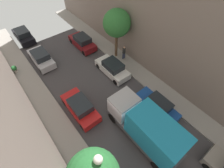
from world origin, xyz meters
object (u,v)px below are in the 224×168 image
Objects in this scene: parked_car_right_2 at (157,107)px; pedestrian at (124,52)px; parked_car_right_3 at (112,68)px; parked_car_right_4 at (82,42)px; parked_car_left_1 at (80,107)px; potted_plant_2 at (14,69)px; parked_car_left_3 at (23,35)px; parked_car_left_2 at (41,58)px; delivery_truck at (147,128)px; street_tree_1 at (117,23)px.

pedestrian reaches higher than parked_car_right_2.
parked_car_right_4 is at bearing 90.00° from parked_car_right_3.
parked_car_left_1 is 5.09× the size of potted_plant_2.
parked_car_left_3 is 13.51m from parked_car_right_3.
parked_car_left_2 is at bearing 144.92° from pedestrian.
parked_car_left_1 is 1.00× the size of parked_car_left_2.
parked_car_right_3 is 7.99m from delivery_truck.
parked_car_right_2 and parked_car_right_4 have the same top height.
parked_car_right_4 is at bearing 78.79° from delivery_truck.
parked_car_right_4 is at bearing 115.64° from pedestrian.
parked_car_right_2 is 7.73m from pedestrian.
parked_car_right_3 is at bearing -50.35° from parked_car_left_2.
pedestrian is at bearing 71.13° from parked_car_right_2.
parked_car_left_1 is 9.31m from street_tree_1.
parked_car_right_3 is 0.73× the size of street_tree_1.
potted_plant_2 is (-3.03, -5.60, -0.13)m from parked_car_left_3.
street_tree_1 reaches higher than parked_car_left_1.
pedestrian is at bearing -35.08° from parked_car_left_2.
parked_car_left_1 is 9.41m from potted_plant_2.
parked_car_right_2 is 1.00× the size of parked_car_right_4.
parked_car_right_2 is 5.09× the size of potted_plant_2.
parked_car_right_4 is at bearing 116.86° from street_tree_1.
parked_car_left_1 is at bearing 116.88° from delivery_truck.
parked_car_left_2 is 0.64× the size of delivery_truck.
street_tree_1 is at bearing 110.15° from pedestrian.
potted_plant_2 is at bearing -118.39° from parked_car_left_3.
street_tree_1 is (2.13, 8.29, 3.66)m from parked_car_right_2.
parked_car_right_3 is at bearing -137.45° from street_tree_1.
parked_car_left_1 is 1.00× the size of parked_car_right_2.
pedestrian is (2.50, 7.30, 0.35)m from parked_car_right_2.
parked_car_right_2 is at bearing -57.30° from potted_plant_2.
street_tree_1 is at bearing 42.55° from parked_car_right_3.
pedestrian is at bearing -64.36° from parked_car_right_4.
parked_car_right_4 is at bearing 90.00° from parked_car_right_2.
pedestrian is at bearing 21.25° from parked_car_right_3.
parked_car_left_1 is 5.80m from parked_car_right_3.
parked_car_left_1 is 0.64× the size of delivery_truck.
pedestrian is (7.90, -11.42, 0.35)m from parked_car_left_3.
street_tree_1 is (7.53, 4.08, 3.66)m from parked_car_left_1.
parked_car_left_2 is at bearing 112.80° from parked_car_right_2.
pedestrian reaches higher than parked_car_right_4.
parked_car_left_3 is at bearing 90.00° from parked_car_left_2.
delivery_truck is at bearing -82.25° from parked_car_left_3.
parked_car_left_3 and parked_car_right_2 have the same top height.
parked_car_right_2 is 2.44× the size of pedestrian.
parked_car_left_2 is at bearing -5.20° from potted_plant_2.
street_tree_1 is at bearing 62.81° from delivery_truck.
delivery_truck reaches higher than parked_car_right_2.
parked_car_right_4 is at bearing 56.92° from parked_car_left_1.
pedestrian reaches higher than potted_plant_2.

